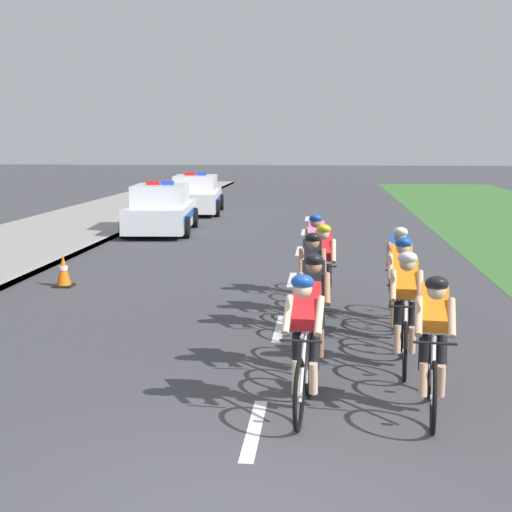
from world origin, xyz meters
name	(u,v)px	position (x,y,z in m)	size (l,w,h in m)	color
sidewalk_slab	(15,244)	(-7.63, 14.00, 0.06)	(4.40, 60.00, 0.12)	gray
kerb_edge	(92,245)	(-5.51, 14.00, 0.07)	(0.16, 60.00, 0.13)	#9E9E99
lane_markings_centre	(292,279)	(0.00, 9.88, 0.00)	(0.14, 25.60, 0.01)	white
cyclist_lead	(305,340)	(0.48, 2.36, 0.79)	(0.44, 1.72, 1.56)	black
cyclist_second	(434,342)	(1.79, 2.41, 0.79)	(0.45, 1.72, 1.56)	black
cyclist_third	(313,311)	(0.54, 3.71, 0.79)	(0.42, 1.72, 1.56)	black
cyclist_fourth	(406,308)	(1.67, 3.99, 0.79)	(0.45, 1.72, 1.56)	black
cyclist_fifth	(312,280)	(0.49, 5.71, 0.79)	(0.42, 1.72, 1.56)	black
cyclist_sixth	(401,287)	(1.74, 5.30, 0.79)	(0.43, 1.72, 1.56)	black
cyclist_seventh	(323,268)	(0.64, 6.76, 0.79)	(0.42, 1.72, 1.56)	black
cyclist_eighth	(399,272)	(1.82, 6.51, 0.79)	(0.44, 1.72, 1.56)	black
cyclist_ninth	(316,253)	(0.50, 8.34, 0.79)	(0.43, 1.72, 1.56)	black
police_car_nearest	(161,211)	(-4.38, 17.35, 0.68)	(2.28, 4.54, 1.59)	silver
police_car_second	(196,196)	(-4.38, 23.52, 0.68)	(2.28, 4.54, 1.59)	white
traffic_cone_mid	(63,271)	(-4.39, 8.73, 0.31)	(0.36, 0.36, 0.64)	black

